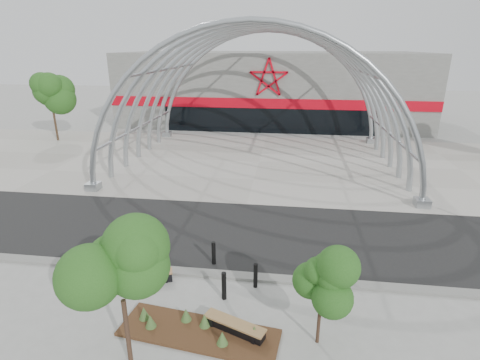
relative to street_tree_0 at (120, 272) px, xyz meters
name	(u,v)px	position (x,y,z in m)	size (l,w,h in m)	color
ground	(227,273)	(2.04, 4.91, -3.09)	(140.00, 140.00, 0.00)	gray
road	(239,232)	(2.04, 8.41, -3.08)	(140.00, 7.00, 0.02)	black
forecourt	(259,162)	(2.04, 20.41, -3.07)	(60.00, 17.00, 0.04)	#A7A297
kerb	(226,275)	(2.04, 4.66, -3.03)	(60.00, 0.50, 0.12)	slate
arena_building	(272,87)	(2.04, 38.36, 0.90)	(34.00, 15.24, 8.00)	slate
vault_canopy	(259,162)	(2.04, 20.41, -3.08)	(20.80, 15.80, 20.36)	#9EA3A8
planting_bed	(197,330)	(1.63, 1.43, -2.96)	(5.33, 2.26, 0.55)	#3A2416
street_tree_0	(120,272)	(0.00, 0.00, 0.00)	(1.89, 1.89, 4.30)	#311D15
street_tree_1	(322,282)	(5.45, 1.55, -0.86)	(1.31, 1.31, 3.11)	black
bench_0	(146,278)	(-0.99, 3.83, -2.88)	(2.06, 1.13, 0.43)	black
bench_1	(234,328)	(2.83, 1.58, -2.88)	(2.12, 1.21, 0.44)	black
bollard_0	(150,267)	(-0.95, 4.21, -2.65)	(0.14, 0.14, 0.89)	black
bollard_1	(214,253)	(1.37, 5.48, -2.57)	(0.17, 0.17, 1.04)	black
bollard_2	(256,276)	(3.27, 4.12, -2.59)	(0.16, 0.16, 1.00)	black
bollard_3	(224,286)	(2.20, 3.26, -2.54)	(0.18, 0.18, 1.10)	black
bollard_4	(344,267)	(6.69, 5.19, -2.59)	(0.16, 0.16, 1.00)	black
bg_tree_0	(50,92)	(-17.96, 24.91, 1.55)	(3.00, 3.00, 6.45)	#302113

